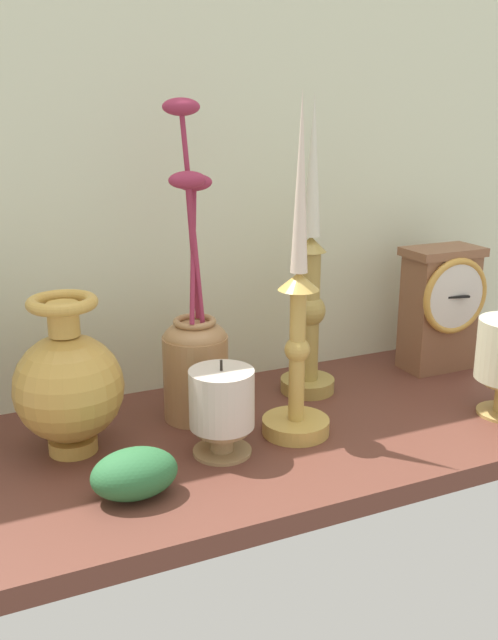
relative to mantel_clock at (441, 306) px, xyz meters
The scene contains 9 objects.
ground_plane 35.40cm from the mantel_clock, 166.12° to the right, with size 100.00×36.00×2.40cm, color brown.
back_wall 41.34cm from the mantel_clock, 162.37° to the left, with size 120.00×2.00×65.00cm, color silver.
mantel_clock is the anchor object (origin of this frame).
candlestick_tall_left 22.11cm from the mantel_clock, behind, with size 7.34×7.34×39.19cm.
candlestick_tall_center 31.34cm from the mantel_clock, 160.17° to the right, with size 8.01×8.01×39.17cm.
brass_vase_bulbous 54.52cm from the mantel_clock, behind, with size 12.14×12.14×18.05cm.
brass_vase_jar 38.48cm from the mantel_clock, behind, with size 8.06×8.06×38.26cm.
pillar_candle_front 41.10cm from the mantel_clock, 163.49° to the right, with size 7.25×7.25×11.07cm.
ivy_sprig 53.75cm from the mantel_clock, 161.88° to the right, with size 8.77×6.14×5.01cm.
Camera 1 is at (-33.49, -69.86, 37.22)cm, focal length 39.62 mm.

